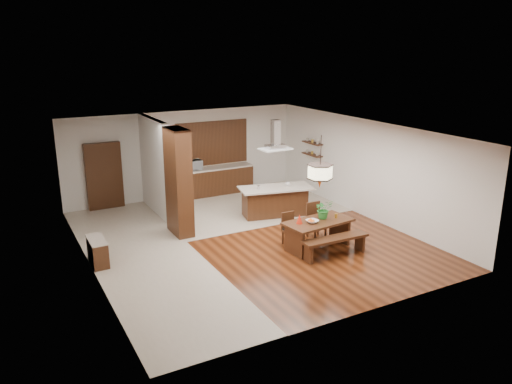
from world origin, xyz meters
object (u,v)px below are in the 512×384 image
kitchen_island (275,201)px  hallway_console (98,252)px  island_cup (288,184)px  dining_chair_right (317,221)px  dining_table (318,228)px  dining_chair_left (291,229)px  pendant_lantern (320,162)px  microwave (193,165)px  foliage_plant (324,209)px  fruit_bowl (312,221)px  range_hood (276,135)px  dining_bench (335,247)px

kitchen_island → hallway_console: bearing=-156.5°
island_cup → dining_chair_right: bearing=-99.9°
dining_table → kitchen_island: kitchen_island is taller
kitchen_island → dining_table: bearing=-84.5°
kitchen_island → dining_chair_left: bearing=-98.0°
dining_chair_left → pendant_lantern: size_ratio=0.65×
dining_table → microwave: (-1.12, 5.67, 0.57)m
foliage_plant → pendant_lantern: bearing=-157.0°
kitchen_island → foliage_plant: bearing=-80.0°
microwave → kitchen_island: bearing=-67.9°
fruit_bowl → island_cup: 2.86m
fruit_bowl → foliage_plant: bearing=18.5°
dining_table → range_hood: size_ratio=2.04×
dining_chair_right → fruit_bowl: (-0.60, -0.63, 0.29)m
hallway_console → pendant_lantern: bearing=-17.8°
dining_table → range_hood: (0.33, 2.70, 1.93)m
dining_table → fruit_bowl: (-0.22, -0.05, 0.23)m
hallway_console → microwave: (3.99, 4.03, 0.80)m
dining_chair_left → fruit_bowl: 0.69m
kitchen_island → dining_bench: bearing=-82.0°
dining_bench → dining_chair_right: dining_chair_right is taller
hallway_console → dining_chair_left: size_ratio=1.03×
dining_chair_left → microwave: microwave is taller
dining_bench → range_hood: (0.26, 3.33, 2.22)m
dining_chair_right → fruit_bowl: 0.92m
microwave → fruit_bowl: bearing=-84.9°
dining_chair_right → fruit_bowl: bearing=-133.7°
dining_chair_left → island_cup: island_cup is taller
dining_chair_right → microwave: microwave is taller
dining_table → fruit_bowl: bearing=-166.3°
foliage_plant → fruit_bowl: bearing=-161.5°
foliage_plant → fruit_bowl: foliage_plant is taller
kitchen_island → island_cup: island_cup is taller
foliage_plant → island_cup: size_ratio=3.73×
dining_bench → dining_chair_left: 1.26m
dining_table → foliage_plant: 0.50m
dining_bench → foliage_plant: foliage_plant is taller
hallway_console → foliage_plant: 5.59m
hallway_console → dining_chair_left: bearing=-14.0°
fruit_bowl → microwave: microwave is taller
dining_bench → dining_chair_left: (-0.56, 1.11, 0.18)m
fruit_bowl → microwave: bearing=98.9°
dining_bench → kitchen_island: 3.34m
dining_table → fruit_bowl: size_ratio=6.20×
hallway_console → dining_bench: (5.18, -2.27, -0.07)m
island_cup → range_hood: bearing=171.3°
dining_chair_left → kitchen_island: 2.36m
hallway_console → foliage_plant: foliage_plant is taller
hallway_console → fruit_bowl: fruit_bowl is taller
dining_bench → kitchen_island: (0.26, 3.32, 0.21)m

